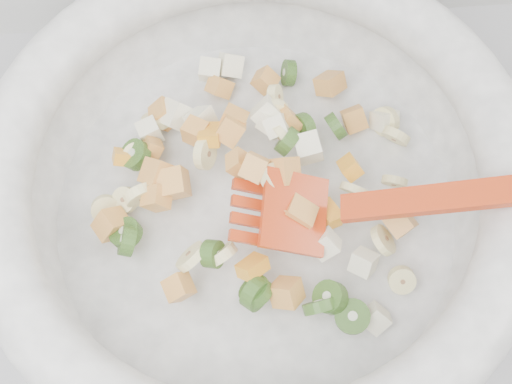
{
  "coord_description": "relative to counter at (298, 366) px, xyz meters",
  "views": [
    {
      "loc": [
        -0.08,
        1.28,
        1.43
      ],
      "look_at": [
        -0.06,
        1.51,
        0.95
      ],
      "focal_mm": 45.0,
      "sensor_mm": 36.0,
      "label": 1
    }
  ],
  "objects": [
    {
      "name": "counter",
      "position": [
        0.0,
        0.0,
        0.0
      ],
      "size": [
        2.0,
        0.6,
        0.9
      ],
      "primitive_type": "cube",
      "color": "#A3A2A8",
      "rests_on": "ground"
    },
    {
      "name": "mixing_bowl",
      "position": [
        -0.06,
        0.06,
        0.52
      ],
      "size": [
        0.48,
        0.44,
        0.16
      ],
      "color": "white",
      "rests_on": "counter"
    }
  ]
}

